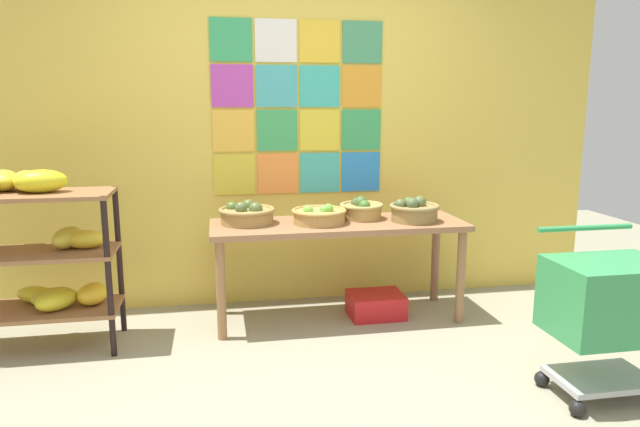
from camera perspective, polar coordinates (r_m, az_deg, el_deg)
The scene contains 10 objects.
ground at distance 3.01m, azimuth 1.87°, elevation -18.72°, with size 9.27×9.27×0.00m, color gray.
back_wall_with_art at distance 4.26m, azimuth -2.81°, elevation 10.33°, with size 4.75×0.07×2.89m.
banana_shelf_unit at distance 3.84m, azimuth -26.23°, elevation -2.61°, with size 0.91×0.51×1.11m.
display_table at distance 3.93m, azimuth 1.83°, elevation -2.09°, with size 1.74×0.58×0.69m.
fruit_basket_back_left at distance 3.89m, azimuth -7.29°, elevation -0.04°, with size 0.38×0.38×0.16m.
fruit_basket_back_right at distance 4.03m, azimuth 4.14°, elevation 0.45°, with size 0.31×0.31×0.16m.
fruit_basket_right at distance 3.87m, azimuth -0.09°, elevation -0.17°, with size 0.37×0.37×0.14m.
fruit_basket_centre at distance 3.99m, azimuth 9.36°, elevation 0.31°, with size 0.34×0.34×0.17m.
produce_crate_under_table at distance 4.13m, azimuth 5.58°, elevation -9.05°, with size 0.38×0.30×0.16m, color red.
shopping_cart at distance 3.24m, azimuth 26.83°, elevation -8.06°, with size 0.57×0.45×0.86m.
Camera 1 is at (-0.56, -2.56, 1.49)m, focal length 32.08 mm.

